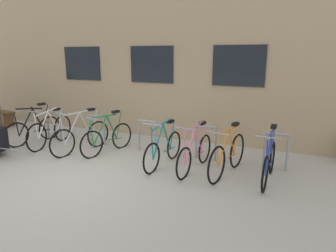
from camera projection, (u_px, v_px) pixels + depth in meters
ground_plane at (82, 176)px, 5.86m from camera, size 42.00×42.00×0.00m
storefront_building at (195, 28)px, 11.23m from camera, size 28.00×7.44×6.66m
bike_rack at (147, 133)px, 7.26m from camera, size 6.51×0.05×0.79m
bicycle_green at (108, 138)px, 7.19m from camera, size 0.53×1.61×1.02m
bicycle_pink at (195, 153)px, 6.11m from camera, size 0.44×1.69×1.02m
bicycle_black at (34, 129)px, 8.02m from camera, size 0.49×1.60×1.07m
bicycle_teal at (164, 149)px, 6.37m from camera, size 0.44×1.66×1.03m
bicycle_white at (50, 131)px, 7.77m from camera, size 0.44×1.76×1.02m
bicycle_orange at (228, 155)px, 5.87m from camera, size 0.49×1.73×1.02m
bicycle_silver at (81, 136)px, 7.27m from camera, size 0.55×1.72×1.06m
bicycle_blue at (269, 162)px, 5.56m from camera, size 0.44×1.62×1.05m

